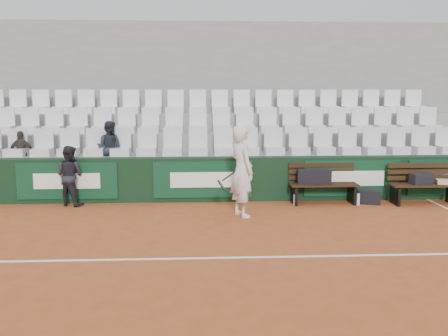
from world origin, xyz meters
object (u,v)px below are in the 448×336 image
bench_left (323,194)px  ball_kid (70,176)px  sports_bag_left (314,176)px  spectator_c (109,128)px  tennis_player (242,171)px  water_bottle_near (295,200)px  sports_bag_right (421,179)px  spectator_b (20,134)px  sports_bag_ground (369,197)px  water_bottle_far (358,199)px  bench_right (424,194)px

bench_left → ball_kid: (-5.58, 0.11, 0.43)m
sports_bag_left → spectator_c: size_ratio=0.58×
bench_left → spectator_c: size_ratio=1.20×
bench_left → ball_kid: size_ratio=1.14×
tennis_player → spectator_c: bearing=146.2°
water_bottle_near → spectator_c: (-4.19, 1.09, 1.50)m
sports_bag_right → spectator_b: bearing=173.2°
sports_bag_ground → spectator_c: (-5.88, 0.97, 1.48)m
ball_kid → water_bottle_near: bearing=-159.2°
sports_bag_right → ball_kid: size_ratio=0.38×
spectator_b → spectator_c: spectator_c is taller
sports_bag_right → sports_bag_ground: (-1.12, 0.10, -0.42)m
water_bottle_far → spectator_b: size_ratio=0.25×
sports_bag_right → spectator_b: 9.13m
ball_kid → spectator_c: spectator_c is taller
bench_left → bench_right: bearing=-4.1°
tennis_player → sports_bag_left: bearing=32.1°
ball_kid → spectator_c: size_ratio=1.05×
ball_kid → bench_left: bearing=-157.3°
spectator_b → water_bottle_far: bearing=165.8°
sports_bag_ground → tennis_player: size_ratio=0.27×
spectator_c → spectator_b: bearing=12.6°
bench_right → spectator_b: spectator_b is taller
spectator_c → water_bottle_near: bearing=178.1°
water_bottle_far → spectator_c: 5.89m
bench_right → sports_bag_ground: 1.20m
bench_left → sports_bag_ground: bench_left is taller
water_bottle_near → tennis_player: bearing=-145.1°
bench_right → spectator_b: 9.24m
bench_left → water_bottle_near: (-0.66, -0.16, -0.10)m
sports_bag_right → water_bottle_near: sports_bag_right is taller
water_bottle_near → water_bottle_far: bearing=-1.7°
tennis_player → water_bottle_far: bearing=17.5°
sports_bag_right → sports_bag_ground: 1.20m
sports_bag_right → spectator_c: bearing=171.3°
water_bottle_near → spectator_c: size_ratio=0.20×
spectator_c → sports_bag_ground: bearing=-176.8°
sports_bag_left → sports_bag_right: (2.36, -0.18, -0.04)m
water_bottle_near → sports_bag_ground: bearing=3.8°
sports_bag_right → spectator_c: (-7.00, 1.07, 1.06)m
sports_bag_ground → water_bottle_near: size_ratio=1.96×
sports_bag_left → ball_kid: bearing=179.2°
sports_bag_right → tennis_player: size_ratio=0.27×
sports_bag_ground → water_bottle_near: (-1.69, -0.11, -0.02)m
sports_bag_ground → spectator_b: bearing=173.0°
tennis_player → bench_right: bearing=11.9°
bench_left → sports_bag_left: size_ratio=2.06×
spectator_b → sports_bag_left: bearing=166.7°
bench_right → tennis_player: bearing=-168.1°
bench_right → bench_left: bearing=175.9°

